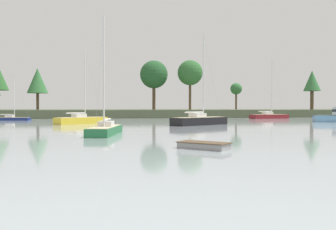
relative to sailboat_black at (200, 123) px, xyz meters
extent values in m
cube|color=#4C563D|center=(-0.45, 59.48, 0.64)|extent=(176.51, 56.02, 1.86)
cube|color=black|center=(0.01, 0.01, -0.13)|extent=(8.95, 6.96, 1.75)
cube|color=#CCB78E|center=(0.01, 0.01, 0.76)|extent=(8.33, 6.42, 0.04)
cube|color=silver|center=(-0.37, -0.24, 1.06)|extent=(2.51, 2.36, 0.55)
cylinder|color=silver|center=(0.63, 0.41, 6.49)|extent=(0.18, 0.18, 11.42)
cylinder|color=silver|center=(-0.91, -0.59, 1.43)|extent=(3.15, 2.12, 0.15)
cylinder|color=silver|center=(-0.91, -0.59, 1.48)|extent=(2.84, 1.91, 0.14)
cylinder|color=#999999|center=(2.16, 1.40, 6.47)|extent=(3.09, 2.02, 11.37)
cube|color=maroon|center=(22.30, 24.82, -0.16)|extent=(9.02, 4.10, 1.49)
cube|color=#CCB78E|center=(22.30, 24.82, 0.61)|extent=(8.45, 3.71, 0.04)
cube|color=silver|center=(21.87, 24.73, 0.89)|extent=(2.18, 1.92, 0.52)
cylinder|color=silver|center=(22.98, 24.95, 6.61)|extent=(0.17, 0.17, 11.98)
cylinder|color=silver|center=(21.27, 24.62, 1.25)|extent=(3.44, 0.81, 0.14)
cylinder|color=silver|center=(21.27, 24.62, 1.30)|extent=(3.10, 0.75, 0.14)
cylinder|color=#999999|center=(24.69, 25.29, 6.59)|extent=(3.43, 0.69, 11.93)
cube|color=navy|center=(-30.04, 22.35, -0.21)|extent=(6.83, 2.82, 0.90)
cube|color=#CCB78E|center=(-30.04, 22.35, 0.26)|extent=(6.40, 2.54, 0.04)
cube|color=silver|center=(-30.37, 22.40, 0.48)|extent=(1.62, 1.35, 0.40)
cylinder|color=silver|center=(-29.52, 22.26, 4.54)|extent=(0.13, 0.13, 8.52)
cylinder|color=silver|center=(-30.83, 22.48, 0.78)|extent=(2.63, 0.54, 0.11)
cylinder|color=silver|center=(-30.83, 22.48, 0.83)|extent=(2.38, 0.53, 0.14)
cylinder|color=#999999|center=(-28.21, 22.05, 4.52)|extent=(2.63, 0.45, 8.48)
cube|color=gold|center=(-16.20, 6.38, -0.15)|extent=(7.60, 6.63, 1.58)
cube|color=#CCB78E|center=(-16.20, 6.38, 0.66)|extent=(7.06, 6.13, 0.04)
cube|color=silver|center=(-16.51, 6.13, 0.92)|extent=(2.24, 2.18, 0.48)
cylinder|color=silver|center=(-15.70, 6.77, 5.83)|extent=(0.16, 0.16, 10.29)
cylinder|color=silver|center=(-16.95, 5.79, 1.26)|extent=(2.58, 2.07, 0.13)
cylinder|color=silver|center=(-16.95, 5.79, 1.31)|extent=(2.34, 1.88, 0.14)
cylinder|color=#999999|center=(-14.45, 7.76, 5.81)|extent=(2.52, 1.99, 10.25)
cube|color=gray|center=(-6.88, -26.57, -0.18)|extent=(2.93, 2.89, 0.51)
cube|color=brown|center=(-6.88, -26.57, 0.07)|extent=(3.08, 3.04, 0.05)
cube|color=tan|center=(-6.88, -26.57, 0.03)|extent=(0.84, 0.87, 0.03)
cube|color=#236B3D|center=(-12.54, -14.87, -0.19)|extent=(3.25, 7.66, 1.15)
cube|color=#CCB78E|center=(-12.54, -14.87, 0.41)|extent=(2.94, 7.18, 0.04)
cube|color=silver|center=(-12.47, -14.50, 0.65)|extent=(1.48, 1.83, 0.45)
cylinder|color=silver|center=(-12.65, -15.45, 5.21)|extent=(0.15, 0.15, 9.56)
cylinder|color=silver|center=(-12.37, -13.99, 0.97)|extent=(0.69, 2.94, 0.12)
cylinder|color=silver|center=(-12.37, -13.99, 1.02)|extent=(0.65, 2.66, 0.14)
cylinder|color=#999999|center=(-12.94, -16.91, 5.18)|extent=(0.59, 2.94, 9.52)
cylinder|color=brown|center=(-30.21, 47.19, 5.07)|extent=(0.69, 0.69, 7.00)
cone|color=#336B38|center=(-30.21, 47.19, 9.02)|extent=(5.22, 5.22, 6.38)
cylinder|color=brown|center=(8.32, 40.65, 5.58)|extent=(0.63, 0.63, 8.02)
sphere|color=#2D602D|center=(8.32, 40.65, 11.03)|extent=(6.43, 6.43, 6.43)
cylinder|color=brown|center=(42.11, 40.00, 5.66)|extent=(0.89, 0.89, 8.18)
cone|color=#336B38|center=(42.11, 40.00, 9.39)|extent=(4.50, 4.50, 5.50)
cylinder|color=brown|center=(-0.79, 42.46, 5.29)|extent=(0.81, 0.81, 7.44)
sphere|color=#235128|center=(-0.79, 42.46, 10.62)|extent=(7.14, 7.14, 7.14)
cylinder|color=brown|center=(23.88, 48.85, 4.18)|extent=(0.54, 0.54, 5.21)
sphere|color=#336B38|center=(23.88, 48.85, 7.53)|extent=(3.33, 3.33, 3.33)
camera|label=1|loc=(-12.23, -45.62, 2.06)|focal=36.91mm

